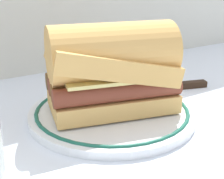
{
  "coord_description": "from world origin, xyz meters",
  "views": [
    {
      "loc": [
        -0.27,
        -0.36,
        0.22
      ],
      "look_at": [
        -0.02,
        0.04,
        0.04
      ],
      "focal_mm": 52.05,
      "sensor_mm": 36.0,
      "label": 1
    }
  ],
  "objects": [
    {
      "name": "ground_plane",
      "position": [
        0.0,
        0.0,
        0.0
      ],
      "size": [
        1.5,
        1.5,
        0.0
      ],
      "primitive_type": "plane",
      "color": "silver"
    },
    {
      "name": "plate",
      "position": [
        -0.02,
        0.04,
        0.01
      ],
      "size": [
        0.26,
        0.26,
        0.01
      ],
      "color": "white",
      "rests_on": "ground_plane"
    },
    {
      "name": "sausage_sandwich",
      "position": [
        -0.02,
        0.04,
        0.08
      ],
      "size": [
        0.21,
        0.15,
        0.13
      ],
      "rotation": [
        0.0,
        0.0,
        -0.25
      ],
      "color": "tan",
      "rests_on": "plate"
    },
    {
      "name": "butter_knife",
      "position": [
        0.15,
        0.08,
        0.0
      ],
      "size": [
        0.16,
        0.06,
        0.01
      ],
      "color": "silver",
      "rests_on": "ground_plane"
    }
  ]
}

